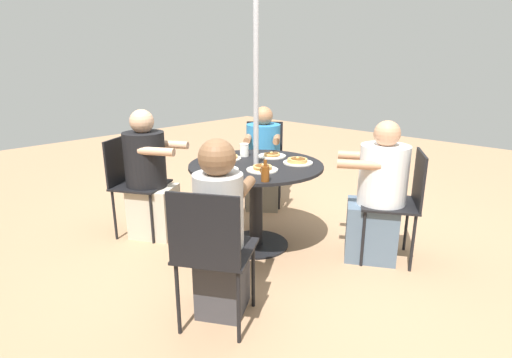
# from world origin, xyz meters

# --- Properties ---
(ground_plane) EXTENTS (12.00, 12.00, 0.00)m
(ground_plane) POSITION_xyz_m (0.00, 0.00, 0.00)
(ground_plane) COLOR tan
(patio_table) EXTENTS (1.12, 1.12, 0.74)m
(patio_table) POSITION_xyz_m (0.00, 0.00, 0.57)
(patio_table) COLOR black
(patio_table) RESTS_ON ground
(umbrella_pole) EXTENTS (0.04, 0.04, 2.17)m
(umbrella_pole) POSITION_xyz_m (0.00, 0.00, 1.09)
(umbrella_pole) COLOR #ADADB2
(umbrella_pole) RESTS_ON ground
(patio_chair_north) EXTENTS (0.61, 0.61, 0.90)m
(patio_chair_north) POSITION_xyz_m (0.73, -0.91, 0.53)
(patio_chair_north) COLOR black
(patio_chair_north) RESTS_ON ground
(diner_north) EXTENTS (0.57, 0.59, 1.11)m
(diner_north) POSITION_xyz_m (0.62, -0.77, 0.50)
(diner_north) COLOR gray
(diner_north) RESTS_ON ground
(patio_chair_east) EXTENTS (0.59, 0.59, 0.90)m
(patio_chair_east) POSITION_xyz_m (1.01, 0.58, 0.53)
(patio_chair_east) COLOR black
(patio_chair_east) RESTS_ON ground
(diner_east) EXTENTS (0.60, 0.55, 1.17)m
(diner_east) POSITION_xyz_m (0.86, 0.49, 0.53)
(diner_east) COLOR beige
(diner_east) RESTS_ON ground
(patio_chair_south) EXTENTS (0.59, 0.59, 0.90)m
(patio_chair_south) POSITION_xyz_m (-0.59, 1.01, 0.53)
(patio_chair_south) COLOR black
(patio_chair_south) RESTS_ON ground
(diner_south) EXTENTS (0.47, 0.52, 1.15)m
(diner_south) POSITION_xyz_m (-0.51, 0.86, 0.54)
(diner_south) COLOR #3D3D42
(diner_south) RESTS_ON ground
(patio_chair_west) EXTENTS (0.59, 0.59, 0.90)m
(patio_chair_west) POSITION_xyz_m (-1.01, -0.59, 0.53)
(patio_chair_west) COLOR black
(patio_chair_west) RESTS_ON ground
(diner_west) EXTENTS (0.62, 0.57, 1.14)m
(diner_west) POSITION_xyz_m (-0.86, -0.50, 0.51)
(diner_west) COLOR slate
(diner_west) RESTS_ON ground
(pancake_plate_a) EXTENTS (0.25, 0.25, 0.05)m
(pancake_plate_a) POSITION_xyz_m (-0.18, 0.11, 0.76)
(pancake_plate_a) COLOR silver
(pancake_plate_a) RESTS_ON patio_table
(pancake_plate_b) EXTENTS (0.25, 0.25, 0.04)m
(pancake_plate_b) POSITION_xyz_m (0.08, -0.29, 0.75)
(pancake_plate_b) COLOR silver
(pancake_plate_b) RESTS_ON patio_table
(pancake_plate_c) EXTENTS (0.25, 0.25, 0.05)m
(pancake_plate_c) POSITION_xyz_m (-0.24, -0.26, 0.76)
(pancake_plate_c) COLOR silver
(pancake_plate_c) RESTS_ON patio_table
(pancake_plate_d) EXTENTS (0.25, 0.25, 0.06)m
(pancake_plate_d) POSITION_xyz_m (0.05, 0.32, 0.76)
(pancake_plate_d) COLOR silver
(pancake_plate_d) RESTS_ON patio_table
(pancake_plate_e) EXTENTS (0.25, 0.25, 0.04)m
(pancake_plate_e) POSITION_xyz_m (0.31, 0.05, 0.76)
(pancake_plate_e) COLOR silver
(pancake_plate_e) RESTS_ON patio_table
(syrup_bottle) EXTENTS (0.08, 0.06, 0.16)m
(syrup_bottle) POSITION_xyz_m (-0.39, 0.32, 0.80)
(syrup_bottle) COLOR brown
(syrup_bottle) RESTS_ON patio_table
(coffee_cup) EXTENTS (0.08, 0.08, 0.11)m
(coffee_cup) POSITION_xyz_m (0.27, -0.13, 0.80)
(coffee_cup) COLOR white
(coffee_cup) RESTS_ON patio_table
(drinking_glass_a) EXTENTS (0.07, 0.07, 0.11)m
(drinking_glass_a) POSITION_xyz_m (0.32, 0.26, 0.80)
(drinking_glass_a) COLOR silver
(drinking_glass_a) RESTS_ON patio_table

